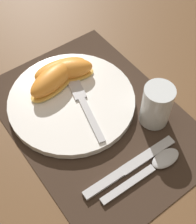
% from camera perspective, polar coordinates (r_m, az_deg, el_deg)
% --- Properties ---
extents(ground_plane, '(3.00, 3.00, 0.00)m').
position_cam_1_polar(ground_plane, '(0.67, -0.47, -1.10)').
color(ground_plane, brown).
extents(placemat, '(0.46, 0.33, 0.00)m').
position_cam_1_polar(placemat, '(0.66, -0.47, -1.00)').
color(placemat, '#38281E').
rests_on(placemat, ground_plane).
extents(plate, '(0.28, 0.28, 0.02)m').
position_cam_1_polar(plate, '(0.68, -4.84, 2.08)').
color(plate, white).
rests_on(plate, placemat).
extents(juice_glass, '(0.06, 0.06, 0.09)m').
position_cam_1_polar(juice_glass, '(0.64, 10.56, 0.91)').
color(juice_glass, silver).
rests_on(juice_glass, placemat).
extents(knife, '(0.02, 0.21, 0.01)m').
position_cam_1_polar(knife, '(0.60, 5.56, -10.10)').
color(knife, '#BCBCC1').
rests_on(knife, placemat).
extents(spoon, '(0.04, 0.18, 0.01)m').
position_cam_1_polar(spoon, '(0.61, 10.53, -9.52)').
color(spoon, '#BCBCC1').
rests_on(spoon, placemat).
extents(fork, '(0.19, 0.07, 0.00)m').
position_cam_1_polar(fork, '(0.66, -2.81, 1.95)').
color(fork, '#BCBCC1').
rests_on(fork, plate).
extents(citrus_wedge_0, '(0.09, 0.12, 0.04)m').
position_cam_1_polar(citrus_wedge_0, '(0.71, -5.14, 7.71)').
color(citrus_wedge_0, '#F7C656').
rests_on(citrus_wedge_0, plate).
extents(citrus_wedge_1, '(0.08, 0.14, 0.04)m').
position_cam_1_polar(citrus_wedge_1, '(0.71, -6.89, 7.53)').
color(citrus_wedge_1, '#F7C656').
rests_on(citrus_wedge_1, plate).
extents(citrus_wedge_2, '(0.09, 0.14, 0.04)m').
position_cam_1_polar(citrus_wedge_2, '(0.69, -8.26, 5.90)').
color(citrus_wedge_2, '#F7C656').
rests_on(citrus_wedge_2, plate).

